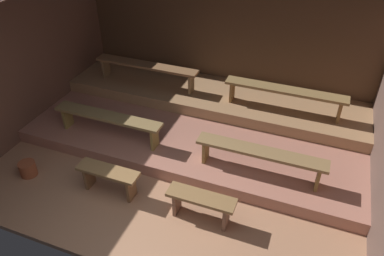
# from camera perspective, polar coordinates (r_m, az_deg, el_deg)

# --- Properties ---
(ground) EXTENTS (6.83, 5.07, 0.08)m
(ground) POSITION_cam_1_polar(r_m,az_deg,el_deg) (6.68, -0.69, -3.86)
(ground) COLOR #AC7A5A
(wall_back) EXTENTS (6.83, 0.06, 2.44)m
(wall_back) POSITION_cam_1_polar(r_m,az_deg,el_deg) (7.81, 5.28, 12.96)
(wall_back) COLOR brown
(wall_back) RESTS_ON ground
(wall_left) EXTENTS (0.06, 5.07, 2.44)m
(wall_left) POSITION_cam_1_polar(r_m,az_deg,el_deg) (7.52, -23.19, 9.30)
(wall_left) COLOR brown
(wall_left) RESTS_ON ground
(platform_lower) EXTENTS (6.03, 2.99, 0.22)m
(platform_lower) POSITION_cam_1_polar(r_m,az_deg,el_deg) (7.06, 1.23, 0.18)
(platform_lower) COLOR #AC705D
(platform_lower) RESTS_ON ground
(platform_middle) EXTENTS (6.03, 1.38, 0.22)m
(platform_middle) POSITION_cam_1_polar(r_m,az_deg,el_deg) (7.58, 3.35, 4.85)
(platform_middle) COLOR #A37953
(platform_middle) RESTS_ON platform_lower
(bench_floor_left) EXTENTS (0.99, 0.28, 0.45)m
(bench_floor_left) POSITION_cam_1_polar(r_m,az_deg,el_deg) (5.81, -12.81, -7.18)
(bench_floor_left) COLOR olive
(bench_floor_left) RESTS_ON ground
(bench_floor_right) EXTENTS (0.99, 0.28, 0.45)m
(bench_floor_right) POSITION_cam_1_polar(r_m,az_deg,el_deg) (5.28, 1.42, -11.37)
(bench_floor_right) COLOR olive
(bench_floor_right) RESTS_ON ground
(bench_lower_left) EXTENTS (2.02, 0.28, 0.45)m
(bench_lower_left) POSITION_cam_1_polar(r_m,az_deg,el_deg) (6.58, -12.89, 1.38)
(bench_lower_left) COLOR olive
(bench_lower_left) RESTS_ON platform_lower
(bench_lower_right) EXTENTS (2.02, 0.28, 0.45)m
(bench_lower_right) POSITION_cam_1_polar(r_m,az_deg,el_deg) (5.73, 10.58, -4.06)
(bench_lower_right) COLOR olive
(bench_lower_right) RESTS_ON platform_lower
(bench_middle_left) EXTENTS (2.22, 0.28, 0.45)m
(bench_middle_left) POSITION_cam_1_polar(r_m,az_deg,el_deg) (7.70, -7.10, 9.29)
(bench_middle_left) COLOR #8A603D
(bench_middle_left) RESTS_ON platform_middle
(bench_middle_right) EXTENTS (2.22, 0.28, 0.45)m
(bench_middle_right) POSITION_cam_1_polar(r_m,az_deg,el_deg) (6.96, 14.21, 5.38)
(bench_middle_right) COLOR olive
(bench_middle_right) RESTS_ON platform_middle
(pail_floor) EXTENTS (0.27, 0.27, 0.25)m
(pail_floor) POSITION_cam_1_polar(r_m,az_deg,el_deg) (6.68, -24.08, -5.78)
(pail_floor) COLOR #9E4C2D
(pail_floor) RESTS_ON ground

